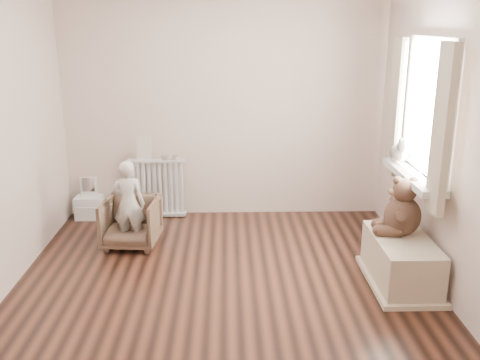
{
  "coord_description": "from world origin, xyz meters",
  "views": [
    {
      "loc": [
        0.04,
        -4.18,
        2.17
      ],
      "look_at": [
        0.15,
        0.45,
        0.8
      ],
      "focal_mm": 40.0,
      "sensor_mm": 36.0,
      "label": 1
    }
  ],
  "objects_px": {
    "toy_vanity": "(89,195)",
    "teddy_bear": "(403,206)",
    "toy_bench": "(401,262)",
    "plush_cat": "(400,152)",
    "radiator": "(157,184)",
    "child": "(129,204)",
    "armchair": "(131,222)"
  },
  "relations": [
    {
      "from": "armchair",
      "to": "child",
      "type": "bearing_deg",
      "value": -84.48
    },
    {
      "from": "toy_vanity",
      "to": "plush_cat",
      "type": "xyz_separation_m",
      "value": [
        3.21,
        -0.98,
        0.72
      ]
    },
    {
      "from": "radiator",
      "to": "toy_vanity",
      "type": "distance_m",
      "value": 0.79
    },
    {
      "from": "child",
      "to": "teddy_bear",
      "type": "xyz_separation_m",
      "value": [
        2.47,
        -0.71,
        0.21
      ]
    },
    {
      "from": "radiator",
      "to": "toy_bench",
      "type": "height_order",
      "value": "radiator"
    },
    {
      "from": "radiator",
      "to": "armchair",
      "type": "bearing_deg",
      "value": -101.23
    },
    {
      "from": "armchair",
      "to": "toy_bench",
      "type": "xyz_separation_m",
      "value": [
        2.45,
        -0.88,
        -0.05
      ]
    },
    {
      "from": "radiator",
      "to": "armchair",
      "type": "height_order",
      "value": "radiator"
    },
    {
      "from": "child",
      "to": "plush_cat",
      "type": "xyz_separation_m",
      "value": [
        2.59,
        -0.13,
        0.54
      ]
    },
    {
      "from": "radiator",
      "to": "toy_vanity",
      "type": "bearing_deg",
      "value": -177.8
    },
    {
      "from": "toy_bench",
      "to": "plush_cat",
      "type": "xyz_separation_m",
      "value": [
        0.14,
        0.7,
        0.8
      ]
    },
    {
      "from": "radiator",
      "to": "toy_bench",
      "type": "relative_size",
      "value": 0.78
    },
    {
      "from": "teddy_bear",
      "to": "toy_vanity",
      "type": "bearing_deg",
      "value": 162.98
    },
    {
      "from": "toy_bench",
      "to": "teddy_bear",
      "type": "height_order",
      "value": "teddy_bear"
    },
    {
      "from": "radiator",
      "to": "plush_cat",
      "type": "xyz_separation_m",
      "value": [
        2.43,
        -1.01,
        0.61
      ]
    },
    {
      "from": "armchair",
      "to": "plush_cat",
      "type": "xyz_separation_m",
      "value": [
        2.59,
        -0.18,
        0.75
      ]
    },
    {
      "from": "armchair",
      "to": "plush_cat",
      "type": "height_order",
      "value": "plush_cat"
    },
    {
      "from": "armchair",
      "to": "plush_cat",
      "type": "relative_size",
      "value": 1.83
    },
    {
      "from": "toy_vanity",
      "to": "teddy_bear",
      "type": "xyz_separation_m",
      "value": [
        3.09,
        -1.56,
        0.4
      ]
    },
    {
      "from": "toy_bench",
      "to": "child",
      "type": "bearing_deg",
      "value": 161.4
    },
    {
      "from": "plush_cat",
      "to": "armchair",
      "type": "bearing_deg",
      "value": 152.58
    },
    {
      "from": "toy_vanity",
      "to": "teddy_bear",
      "type": "distance_m",
      "value": 3.48
    },
    {
      "from": "radiator",
      "to": "teddy_bear",
      "type": "height_order",
      "value": "teddy_bear"
    },
    {
      "from": "toy_vanity",
      "to": "armchair",
      "type": "xyz_separation_m",
      "value": [
        0.62,
        -0.8,
        -0.03
      ]
    },
    {
      "from": "plush_cat",
      "to": "toy_bench",
      "type": "bearing_deg",
      "value": -124.84
    },
    {
      "from": "radiator",
      "to": "toy_bench",
      "type": "bearing_deg",
      "value": -36.68
    },
    {
      "from": "radiator",
      "to": "armchair",
      "type": "relative_size",
      "value": 1.26
    },
    {
      "from": "toy_vanity",
      "to": "plush_cat",
      "type": "distance_m",
      "value": 3.43
    },
    {
      "from": "toy_vanity",
      "to": "toy_bench",
      "type": "relative_size",
      "value": 0.54
    },
    {
      "from": "radiator",
      "to": "child",
      "type": "distance_m",
      "value": 0.9
    },
    {
      "from": "toy_bench",
      "to": "plush_cat",
      "type": "relative_size",
      "value": 2.96
    },
    {
      "from": "child",
      "to": "plush_cat",
      "type": "distance_m",
      "value": 2.65
    }
  ]
}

